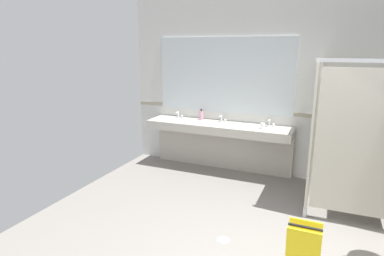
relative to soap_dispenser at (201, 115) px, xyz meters
name	(u,v)px	position (x,y,z in m)	size (l,w,h in m)	color
wall_back	(326,88)	(1.97, 0.18, 0.56)	(6.54, 0.12, 2.98)	silver
wall_back_tile_band	(323,117)	(1.97, 0.12, 0.12)	(6.54, 0.01, 0.06)	#9E937F
vanity_counter	(219,136)	(0.36, -0.07, -0.31)	(2.45, 0.52, 0.96)	#B2ADA3
mirror_panel	(224,75)	(0.36, 0.11, 0.69)	(2.35, 0.02, 1.26)	silver
soap_dispenser	(201,115)	(0.00, 0.00, 0.00)	(0.07, 0.07, 0.20)	#D899B2
paper_cup	(263,126)	(1.12, -0.20, -0.04)	(0.07, 0.07, 0.09)	white
floor_drain_cover	(223,240)	(1.11, -2.09, -0.93)	(0.14, 0.14, 0.01)	#B7BABF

